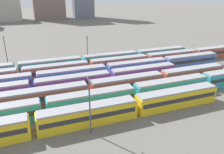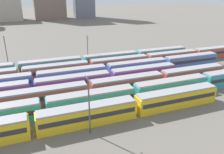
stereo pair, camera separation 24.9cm
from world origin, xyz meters
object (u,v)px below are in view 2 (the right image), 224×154
(train_track_6, at_px, (82,62))
(train_track_3, at_px, (74,83))
(train_track_2, at_px, (89,90))
(catenary_pole_3, at_px, (6,53))
(train_track_0, at_px, (88,115))
(train_track_4, at_px, (107,71))
(train_track_1, at_px, (171,87))
(catenary_pole_1, at_px, (88,48))
(train_track_5, at_px, (119,63))
(catenary_pole_2, at_px, (89,103))

(train_track_6, bearing_deg, train_track_3, -110.64)
(train_track_2, bearing_deg, catenary_pole_3, 126.51)
(train_track_3, distance_m, catenary_pole_3, 24.37)
(train_track_0, relative_size, train_track_4, 0.75)
(train_track_1, bearing_deg, train_track_0, -166.17)
(train_track_1, height_order, train_track_3, same)
(train_track_0, relative_size, train_track_3, 1.00)
(train_track_2, relative_size, train_track_6, 1.00)
(train_track_2, height_order, catenary_pole_1, catenary_pole_1)
(train_track_5, bearing_deg, train_track_6, 153.30)
(train_track_0, relative_size, train_track_6, 0.75)
(train_track_6, xyz_separation_m, catenary_pole_1, (2.69, 3.14, 3.35))
(train_track_2, height_order, catenary_pole_2, catenary_pole_2)
(train_track_0, bearing_deg, train_track_3, 87.79)
(train_track_2, relative_size, train_track_3, 1.34)
(train_track_0, relative_size, train_track_2, 0.75)
(train_track_3, relative_size, train_track_4, 0.75)
(train_track_2, relative_size, catenary_pole_1, 7.93)
(train_track_1, relative_size, train_track_4, 1.25)
(catenary_pole_1, relative_size, catenary_pole_2, 0.90)
(train_track_0, xyz_separation_m, train_track_2, (2.98, 10.40, 0.00))
(train_track_1, distance_m, train_track_4, 18.68)
(train_track_2, bearing_deg, train_track_4, 52.91)
(train_track_3, distance_m, train_track_6, 16.67)
(train_track_1, xyz_separation_m, train_track_4, (-10.28, 15.60, 0.00))
(train_track_1, relative_size, catenary_pole_1, 9.93)
(train_track_1, xyz_separation_m, train_track_6, (-14.65, 26.00, 0.00))
(train_track_5, bearing_deg, train_track_4, -138.95)
(train_track_1, relative_size, catenary_pole_2, 8.97)
(catenary_pole_1, bearing_deg, catenary_pole_2, -104.40)
(train_track_1, height_order, catenary_pole_1, catenary_pole_1)
(catenary_pole_3, bearing_deg, train_track_4, -27.72)
(train_track_1, distance_m, catenary_pole_2, 23.31)
(catenary_pole_2, bearing_deg, train_track_6, 78.60)
(train_track_6, height_order, catenary_pole_3, catenary_pole_3)
(train_track_0, xyz_separation_m, catenary_pole_1, (9.16, 34.34, 3.35))
(train_track_3, bearing_deg, catenary_pole_1, 65.44)
(catenary_pole_2, bearing_deg, catenary_pole_1, 75.60)
(train_track_5, distance_m, catenary_pole_1, 11.80)
(catenary_pole_3, bearing_deg, catenary_pole_2, -69.01)
(train_track_4, height_order, train_track_6, same)
(train_track_1, height_order, catenary_pole_3, catenary_pole_3)
(catenary_pole_1, bearing_deg, catenary_pole_3, -179.63)
(train_track_2, xyz_separation_m, catenary_pole_3, (-17.61, 23.79, 4.11))
(train_track_0, height_order, catenary_pole_3, catenary_pole_3)
(train_track_0, height_order, catenary_pole_1, catenary_pole_1)
(catenary_pole_1, distance_m, catenary_pole_2, 38.45)
(train_track_0, bearing_deg, train_track_1, 13.83)
(train_track_0, xyz_separation_m, train_track_5, (16.82, 26.00, 0.00))
(train_track_1, distance_m, train_track_5, 21.24)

